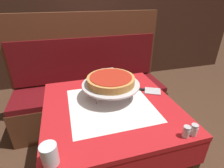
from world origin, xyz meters
TOP-DOWN VIEW (x-y plane):
  - dining_table_front at (0.00, 0.00)m, footprint 0.87×0.87m
  - dining_table_rear at (0.17, 1.57)m, footprint 0.69×0.69m
  - booth_bench at (-0.01, 0.86)m, footprint 1.71×0.51m
  - back_wall_panel at (0.00, 2.01)m, footprint 6.00×0.04m
  - pizza_pan_stand at (0.03, 0.10)m, footprint 0.40×0.40m
  - deep_dish_pizza at (0.03, 0.10)m, footprint 0.33×0.33m
  - pizza_server at (0.29, 0.12)m, footprint 0.30×0.19m
  - water_glass_near at (-0.37, -0.37)m, footprint 0.07×0.07m
  - salt_shaker at (0.30, -0.39)m, footprint 0.04×0.04m
  - pepper_shaker at (0.34, -0.39)m, footprint 0.04×0.04m
  - napkin_holder at (0.09, 0.39)m, footprint 0.10×0.05m
  - condiment_caddy at (0.12, 1.58)m, footprint 0.14×0.14m

SIDE VIEW (x-z plane):
  - booth_bench at x=-0.01m, z-range -0.27..0.98m
  - dining_table_rear at x=0.17m, z-range 0.25..1.01m
  - dining_table_front at x=0.00m, z-range 0.26..1.02m
  - pizza_server at x=0.29m, z-range 0.76..0.77m
  - salt_shaker at x=0.30m, z-range 0.76..0.82m
  - pepper_shaker at x=0.34m, z-range 0.76..0.82m
  - napkin_holder at x=0.09m, z-range 0.76..0.85m
  - condiment_caddy at x=0.12m, z-range 0.72..0.89m
  - water_glass_near at x=-0.37m, z-range 0.76..0.86m
  - pizza_pan_stand at x=0.03m, z-range 0.80..0.90m
  - deep_dish_pizza at x=0.03m, z-range 0.86..0.91m
  - back_wall_panel at x=0.00m, z-range 0.00..2.40m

